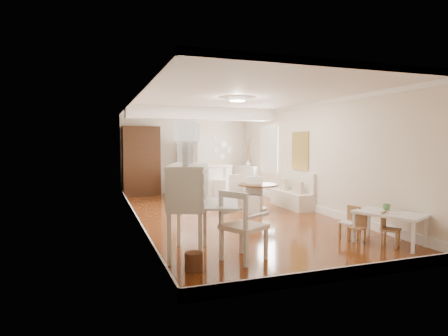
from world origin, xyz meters
TOP-DOWN VIEW (x-y plane):
  - room at (0.04, 0.32)m, footprint 9.00×9.04m
  - secretary_bureau at (-1.70, -2.76)m, footprint 1.45×1.46m
  - gustavian_armchair at (-0.97, -3.28)m, footprint 0.83×0.83m
  - wicker_basket at (-1.81, -3.49)m, footprint 0.30×0.30m
  - kids_table at (1.76, -3.31)m, footprint 1.07×1.30m
  - kids_chair_a at (1.32, -3.01)m, footprint 0.35×0.35m
  - kids_chair_b at (1.35, -2.75)m, footprint 0.35×0.35m
  - kids_chair_c at (1.69, -3.42)m, footprint 0.40×0.40m
  - banquette at (1.99, 0.50)m, footprint 0.52×1.60m
  - dining_table at (0.91, 0.34)m, footprint 1.20×1.20m
  - slip_chair_near at (0.70, 0.19)m, footprint 0.60×0.61m
  - slip_chair_far at (0.42, 1.05)m, footprint 0.57×0.58m
  - breakfast_counter at (0.10, 3.10)m, footprint 2.05×0.65m
  - bar_stool_left at (-0.69, 2.78)m, footprint 0.52×0.52m
  - bar_stool_right at (0.68, 2.71)m, footprint 0.50×0.50m
  - pantry_cabinet at (-1.60, 4.18)m, footprint 1.20×0.60m
  - fridge at (0.30, 4.15)m, footprint 0.75×0.65m
  - sideboard at (2.00, 3.56)m, footprint 0.76×1.09m
  - pencil_cup at (1.87, -3.11)m, footprint 0.15×0.15m
  - branch_vase at (2.01, 3.61)m, footprint 0.21×0.21m

SIDE VIEW (x-z plane):
  - wicker_basket at x=-1.81m, z-range 0.00..0.26m
  - kids_chair_a at x=1.32m, z-range 0.00..0.54m
  - kids_table at x=1.76m, z-range 0.00..0.56m
  - kids_chair_c at x=1.69m, z-range 0.00..0.60m
  - kids_chair_b at x=1.35m, z-range 0.00..0.61m
  - dining_table at x=0.91m, z-range 0.00..0.70m
  - slip_chair_near at x=0.70m, z-range 0.00..0.90m
  - slip_chair_far at x=0.42m, z-range 0.00..0.92m
  - sideboard at x=2.00m, z-range 0.00..0.95m
  - bar_stool_right at x=0.68m, z-range 0.00..0.96m
  - banquette at x=1.99m, z-range 0.00..0.98m
  - bar_stool_left at x=-0.69m, z-range 0.00..1.01m
  - breakfast_counter at x=0.10m, z-range 0.00..1.03m
  - gustavian_armchair at x=-0.97m, z-range 0.00..1.07m
  - pencil_cup at x=1.87m, z-range 0.56..0.67m
  - secretary_bureau at x=-1.70m, z-range 0.00..1.44m
  - fridge at x=0.30m, z-range 0.00..1.80m
  - branch_vase at x=2.01m, z-range 0.95..1.15m
  - pantry_cabinet at x=-1.60m, z-range 0.00..2.30m
  - room at x=0.04m, z-range 0.57..3.39m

